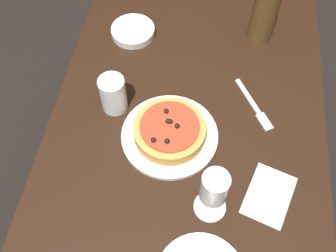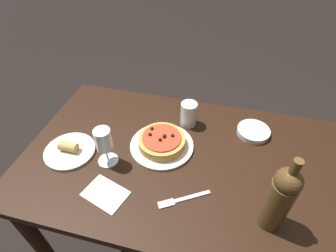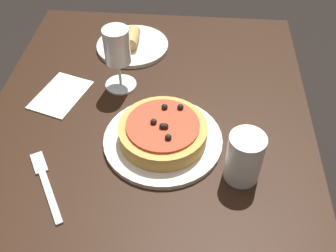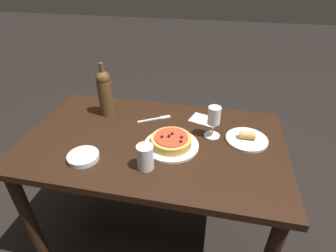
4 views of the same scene
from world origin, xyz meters
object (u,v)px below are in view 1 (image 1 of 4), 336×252
wine_bottle (268,2)px  fork (255,107)px  pizza (170,130)px  wine_glass (214,190)px  dining_table (188,128)px  water_cup (113,94)px  dinner_plate (170,135)px  side_bowl (133,31)px

wine_bottle → fork: (-0.29, 0.00, -0.13)m
pizza → wine_bottle: (0.42, -0.23, 0.10)m
wine_glass → wine_bottle: 0.61m
dining_table → water_cup: (-0.02, 0.21, 0.16)m
dining_table → pizza: size_ratio=6.67×
dining_table → wine_bottle: 0.44m
wine_bottle → fork: wine_bottle is taller
dining_table → pizza: bearing=157.6°
wine_bottle → water_cup: (-0.34, 0.40, -0.08)m
wine_glass → water_cup: bearing=48.1°
pizza → fork: size_ratio=1.11×
dining_table → pizza: 0.18m
wine_glass → wine_bottle: (0.60, -0.11, 0.03)m
pizza → dinner_plate: bearing=-43.5°
dinner_plate → fork: 0.26m
wine_glass → fork: (0.31, -0.10, -0.11)m
pizza → wine_bottle: size_ratio=0.64×
pizza → fork: pizza is taller
water_cup → fork: bearing=-82.6°
side_bowl → wine_bottle: bearing=-82.6°
dinner_plate → wine_bottle: 0.49m
water_cup → fork: 0.40m
dining_table → pizza: (-0.10, 0.04, 0.14)m
pizza → wine_glass: 0.24m
dining_table → dinner_plate: 0.16m
pizza → water_cup: bearing=64.9°
wine_bottle → dining_table: bearing=149.2°
pizza → wine_glass: bearing=-145.8°
wine_bottle → water_cup: bearing=130.5°
dining_table → dinner_plate: size_ratio=4.90×
wine_glass → pizza: bearing=34.2°
wine_glass → fork: size_ratio=0.95×
wine_bottle → water_cup: wine_bottle is taller
dinner_plate → side_bowl: size_ratio=1.87×
pizza → side_bowl: pizza is taller
pizza → wine_bottle: wine_bottle is taller
fork → dining_table: bearing=-112.3°
wine_glass → water_cup: (0.26, 0.29, -0.05)m
dinner_plate → water_cup: bearing=64.9°
wine_glass → side_bowl: bearing=28.4°
dining_table → pizza: pizza is taller
dinner_plate → wine_glass: 0.25m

